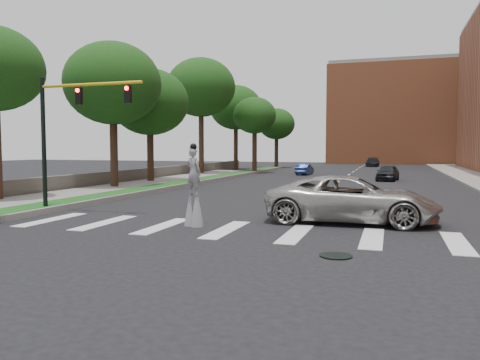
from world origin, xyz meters
TOP-DOWN VIEW (x-y plane):
  - ground_plane at (0.00, 0.00)m, footprint 160.00×160.00m
  - grass_median at (-11.50, 20.00)m, footprint 2.00×60.00m
  - median_curb at (-10.45, 20.00)m, footprint 0.20×60.00m
  - sidewalk_left at (-14.50, 10.00)m, footprint 4.00×60.00m
  - stone_wall at (-17.00, 22.00)m, footprint 0.50×56.00m
  - manhole at (3.00, -2.00)m, footprint 0.90×0.90m
  - building_backdrop at (6.00, 78.00)m, footprint 26.00×14.00m
  - traffic_signal at (-9.78, 3.00)m, footprint 5.30×0.23m
  - stilt_performer at (-2.74, 1.41)m, footprint 0.82×0.62m
  - suv_crossing at (2.92, 4.17)m, footprint 6.81×3.21m
  - car_near at (4.13, 29.50)m, footprint 2.24×4.40m
  - car_mid at (-4.64, 36.12)m, footprint 1.52×3.70m
  - car_far at (1.63, 61.83)m, footprint 2.03×4.92m
  - tree_2 at (-14.84, 14.69)m, footprint 6.98×6.98m
  - tree_3 at (-15.07, 20.53)m, footprint 6.58×6.58m
  - tree_4 at (-15.51, 32.78)m, footprint 7.52×7.52m
  - tree_5 at (-15.37, 44.36)m, footprint 6.91×6.91m
  - tree_6 at (-10.86, 37.76)m, footprint 5.01×5.01m
  - tree_7 at (-11.78, 52.59)m, footprint 5.37×5.37m

SIDE VIEW (x-z plane):
  - ground_plane at x=0.00m, z-range 0.00..0.00m
  - manhole at x=3.00m, z-range 0.00..0.04m
  - sidewalk_left at x=-14.50m, z-range 0.00..0.18m
  - grass_median at x=-11.50m, z-range 0.00..0.25m
  - median_curb at x=-10.45m, z-range 0.00..0.28m
  - stone_wall at x=-17.00m, z-range 0.00..1.10m
  - car_mid at x=-4.64m, z-range 0.00..1.19m
  - car_far at x=1.63m, z-range 0.00..1.42m
  - car_near at x=4.13m, z-range 0.00..1.44m
  - suv_crossing at x=2.92m, z-range 0.00..1.88m
  - stilt_performer at x=-2.74m, z-range -0.30..2.86m
  - traffic_signal at x=-9.78m, z-range 1.05..7.25m
  - tree_7 at x=-11.78m, z-range 2.04..10.79m
  - tree_6 at x=-10.86m, z-range 2.24..11.10m
  - tree_3 at x=-15.07m, z-range 1.99..11.61m
  - tree_2 at x=-14.84m, z-range 2.30..12.88m
  - tree_5 at x=-15.37m, z-range 2.64..13.86m
  - building_backdrop at x=6.00m, z-range 0.00..18.00m
  - tree_4 at x=-15.51m, z-range 3.14..15.87m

